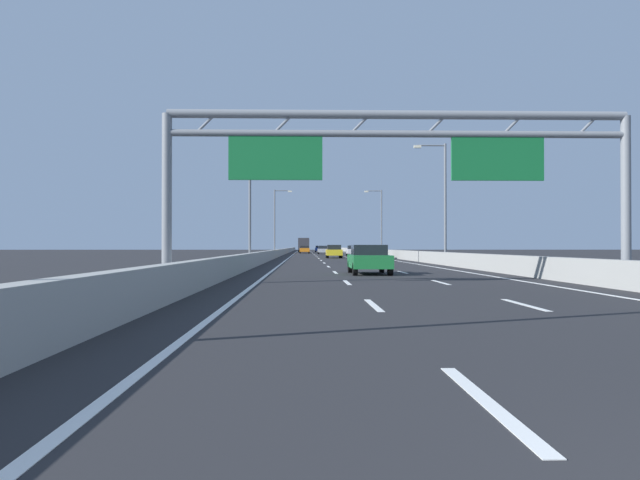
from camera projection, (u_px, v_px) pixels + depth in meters
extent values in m
plane|color=#262628|center=(325.00, 254.00, 102.02)|extent=(260.00, 260.00, 0.00)
cube|color=white|center=(487.00, 402.00, 5.51)|extent=(0.16, 3.00, 0.01)
cube|color=white|center=(374.00, 305.00, 14.51)|extent=(0.16, 3.00, 0.01)
cube|color=white|center=(347.00, 282.00, 23.51)|extent=(0.16, 3.00, 0.01)
cube|color=white|center=(335.00, 272.00, 32.50)|extent=(0.16, 3.00, 0.01)
cube|color=white|center=(328.00, 267.00, 41.50)|extent=(0.16, 3.00, 0.01)
cube|color=white|center=(324.00, 263.00, 50.50)|extent=(0.16, 3.00, 0.01)
cube|color=white|center=(321.00, 260.00, 59.49)|extent=(0.16, 3.00, 0.01)
cube|color=white|center=(319.00, 258.00, 68.49)|extent=(0.16, 3.00, 0.01)
cube|color=white|center=(317.00, 257.00, 77.49)|extent=(0.16, 3.00, 0.01)
cube|color=white|center=(316.00, 256.00, 86.48)|extent=(0.16, 3.00, 0.01)
cube|color=white|center=(315.00, 255.00, 95.48)|extent=(0.16, 3.00, 0.01)
cube|color=white|center=(314.00, 254.00, 104.48)|extent=(0.16, 3.00, 0.01)
cube|color=white|center=(313.00, 254.00, 113.47)|extent=(0.16, 3.00, 0.01)
cube|color=white|center=(312.00, 253.00, 122.47)|extent=(0.16, 3.00, 0.01)
cube|color=white|center=(312.00, 252.00, 131.47)|extent=(0.16, 3.00, 0.01)
cube|color=white|center=(311.00, 252.00, 140.46)|extent=(0.16, 3.00, 0.01)
cube|color=white|center=(311.00, 252.00, 149.46)|extent=(0.16, 3.00, 0.01)
cube|color=white|center=(311.00, 251.00, 158.46)|extent=(0.16, 3.00, 0.01)
cube|color=white|center=(524.00, 305.00, 14.60)|extent=(0.16, 3.00, 0.01)
cube|color=white|center=(440.00, 282.00, 23.60)|extent=(0.16, 3.00, 0.01)
cube|color=white|center=(403.00, 272.00, 32.60)|extent=(0.16, 3.00, 0.01)
cube|color=white|center=(382.00, 267.00, 41.59)|extent=(0.16, 3.00, 0.01)
cube|color=white|center=(368.00, 263.00, 50.59)|extent=(0.16, 3.00, 0.01)
cube|color=white|center=(358.00, 260.00, 59.59)|extent=(0.16, 3.00, 0.01)
cube|color=white|center=(351.00, 258.00, 68.58)|extent=(0.16, 3.00, 0.01)
cube|color=white|center=(346.00, 257.00, 77.58)|extent=(0.16, 3.00, 0.01)
cube|color=white|center=(341.00, 256.00, 86.58)|extent=(0.16, 3.00, 0.01)
cube|color=white|center=(338.00, 255.00, 95.57)|extent=(0.16, 3.00, 0.01)
cube|color=white|center=(335.00, 254.00, 104.57)|extent=(0.16, 3.00, 0.01)
cube|color=white|center=(333.00, 254.00, 113.57)|extent=(0.16, 3.00, 0.01)
cube|color=white|center=(330.00, 253.00, 122.56)|extent=(0.16, 3.00, 0.01)
cube|color=white|center=(329.00, 252.00, 131.56)|extent=(0.16, 3.00, 0.01)
cube|color=white|center=(327.00, 252.00, 140.56)|extent=(0.16, 3.00, 0.01)
cube|color=white|center=(326.00, 252.00, 149.55)|extent=(0.16, 3.00, 0.01)
cube|color=white|center=(325.00, 251.00, 158.55)|extent=(0.16, 3.00, 0.01)
cube|color=white|center=(292.00, 256.00, 89.89)|extent=(0.16, 176.00, 0.01)
cube|color=white|center=(363.00, 255.00, 90.16)|extent=(0.16, 176.00, 0.01)
cube|color=#9E9E99|center=(285.00, 251.00, 111.85)|extent=(0.45, 220.00, 0.95)
cube|color=#9E9E99|center=(361.00, 251.00, 112.20)|extent=(0.45, 220.00, 0.95)
cylinder|color=gray|center=(167.00, 199.00, 22.16)|extent=(0.36, 0.36, 6.20)
cylinder|color=gray|center=(626.00, 200.00, 22.59)|extent=(0.36, 0.36, 6.20)
cylinder|color=gray|center=(398.00, 115.00, 22.40)|extent=(16.81, 0.32, 0.32)
cylinder|color=gray|center=(398.00, 134.00, 22.40)|extent=(16.81, 0.26, 0.26)
cylinder|color=gray|center=(206.00, 123.00, 22.22)|extent=(0.74, 0.10, 0.74)
cylinder|color=gray|center=(283.00, 124.00, 22.29)|extent=(0.74, 0.10, 0.74)
cylinder|color=gray|center=(360.00, 124.00, 22.37)|extent=(0.74, 0.10, 0.74)
cylinder|color=gray|center=(437.00, 124.00, 22.44)|extent=(0.74, 0.10, 0.74)
cylinder|color=gray|center=(513.00, 125.00, 22.51)|extent=(0.74, 0.10, 0.74)
cylinder|color=gray|center=(588.00, 125.00, 22.58)|extent=(0.74, 0.10, 0.74)
cube|color=#146B33|center=(276.00, 158.00, 22.27)|extent=(3.40, 0.12, 1.60)
cube|color=#146B33|center=(498.00, 159.00, 22.48)|extent=(3.40, 0.12, 1.60)
cylinder|color=slate|center=(250.00, 203.00, 48.08)|extent=(0.20, 0.20, 9.50)
cylinder|color=slate|center=(264.00, 145.00, 48.15)|extent=(2.20, 0.12, 0.12)
cube|color=#F2EAC6|center=(278.00, 146.00, 48.18)|extent=(0.56, 0.28, 0.20)
cylinder|color=slate|center=(445.00, 204.00, 48.47)|extent=(0.20, 0.20, 9.50)
cylinder|color=slate|center=(431.00, 145.00, 48.49)|extent=(2.20, 0.12, 0.12)
cube|color=#F2EAC6|center=(417.00, 147.00, 48.46)|extent=(0.56, 0.28, 0.20)
cylinder|color=slate|center=(275.00, 223.00, 88.10)|extent=(0.20, 0.20, 9.50)
cylinder|color=slate|center=(282.00, 191.00, 88.17)|extent=(2.20, 0.12, 0.12)
cube|color=#F2EAC6|center=(290.00, 191.00, 88.20)|extent=(0.56, 0.28, 0.20)
cylinder|color=slate|center=(381.00, 223.00, 88.49)|extent=(0.20, 0.20, 9.50)
cylinder|color=slate|center=(374.00, 191.00, 88.51)|extent=(2.20, 0.12, 0.12)
cube|color=#F2EAC6|center=(366.00, 192.00, 88.48)|extent=(0.56, 0.28, 0.20)
cube|color=black|center=(370.00, 253.00, 66.98)|extent=(1.83, 4.54, 0.66)
cube|color=black|center=(370.00, 248.00, 66.82)|extent=(1.61, 1.96, 0.43)
cylinder|color=black|center=(361.00, 256.00, 68.67)|extent=(0.22, 0.64, 0.64)
cylinder|color=black|center=(375.00, 256.00, 68.72)|extent=(0.22, 0.64, 0.64)
cylinder|color=black|center=(364.00, 256.00, 65.23)|extent=(0.22, 0.64, 0.64)
cylinder|color=black|center=(379.00, 256.00, 65.28)|extent=(0.22, 0.64, 0.64)
cube|color=orange|center=(305.00, 250.00, 114.74)|extent=(1.84, 4.43, 0.69)
cube|color=black|center=(305.00, 247.00, 114.28)|extent=(1.62, 2.09, 0.42)
cylinder|color=black|center=(300.00, 252.00, 116.37)|extent=(0.22, 0.64, 0.64)
cylinder|color=black|center=(309.00, 252.00, 116.42)|extent=(0.22, 0.64, 0.64)
cylinder|color=black|center=(300.00, 252.00, 113.05)|extent=(0.22, 0.64, 0.64)
cylinder|color=black|center=(309.00, 252.00, 113.09)|extent=(0.22, 0.64, 0.64)
cube|color=yellow|center=(334.00, 252.00, 71.64)|extent=(1.78, 4.51, 0.67)
cube|color=black|center=(334.00, 247.00, 71.32)|extent=(1.57, 1.81, 0.55)
cylinder|color=black|center=(327.00, 255.00, 73.32)|extent=(0.22, 0.64, 0.64)
cylinder|color=black|center=(340.00, 255.00, 73.36)|extent=(0.22, 0.64, 0.64)
cylinder|color=black|center=(328.00, 255.00, 69.92)|extent=(0.22, 0.64, 0.64)
cylinder|color=black|center=(341.00, 255.00, 69.96)|extent=(0.22, 0.64, 0.64)
cube|color=#2347AD|center=(319.00, 249.00, 139.83)|extent=(1.75, 4.68, 0.70)
cube|color=black|center=(319.00, 247.00, 139.27)|extent=(1.54, 1.96, 0.45)
cylinder|color=black|center=(316.00, 251.00, 141.60)|extent=(0.22, 0.64, 0.64)
cylinder|color=black|center=(322.00, 251.00, 141.64)|extent=(0.22, 0.64, 0.64)
cylinder|color=black|center=(316.00, 251.00, 138.02)|extent=(0.22, 0.64, 0.64)
cylinder|color=black|center=(323.00, 251.00, 138.06)|extent=(0.22, 0.64, 0.64)
cube|color=#A8ADB2|center=(323.00, 250.00, 106.85)|extent=(1.76, 4.56, 0.60)
cube|color=black|center=(323.00, 247.00, 107.16)|extent=(1.55, 2.07, 0.53)
cylinder|color=black|center=(318.00, 252.00, 108.55)|extent=(0.22, 0.64, 0.64)
cylinder|color=black|center=(327.00, 252.00, 108.59)|extent=(0.22, 0.64, 0.64)
cylinder|color=black|center=(319.00, 252.00, 105.10)|extent=(0.22, 0.64, 0.64)
cylinder|color=black|center=(328.00, 252.00, 105.14)|extent=(0.22, 0.64, 0.64)
cube|color=#1E7A38|center=(369.00, 261.00, 30.70)|extent=(1.89, 4.31, 0.64)
cube|color=black|center=(369.00, 250.00, 30.74)|extent=(1.66, 1.80, 0.50)
cylinder|color=black|center=(350.00, 267.00, 32.28)|extent=(0.22, 0.64, 0.64)
cylinder|color=black|center=(382.00, 267.00, 32.32)|extent=(0.22, 0.64, 0.64)
cylinder|color=black|center=(355.00, 269.00, 29.07)|extent=(0.22, 0.64, 0.64)
cylinder|color=black|center=(390.00, 269.00, 29.11)|extent=(0.22, 0.64, 0.64)
cube|color=silver|center=(353.00, 251.00, 87.11)|extent=(1.82, 4.37, 0.66)
cube|color=black|center=(354.00, 247.00, 86.98)|extent=(1.60, 1.82, 0.49)
cylinder|color=black|center=(347.00, 253.00, 88.72)|extent=(0.22, 0.64, 0.64)
cylinder|color=black|center=(358.00, 253.00, 88.77)|extent=(0.22, 0.64, 0.64)
cylinder|color=black|center=(349.00, 254.00, 85.45)|extent=(0.22, 0.64, 0.64)
cylinder|color=black|center=(360.00, 254.00, 85.49)|extent=(0.22, 0.64, 0.64)
cube|color=#194799|center=(304.00, 246.00, 140.90)|extent=(2.43, 2.51, 1.82)
cube|color=#333338|center=(304.00, 244.00, 136.33)|extent=(2.43, 6.24, 2.69)
cylinder|color=black|center=(299.00, 250.00, 141.22)|extent=(0.28, 0.96, 0.96)
cylinder|color=black|center=(308.00, 250.00, 141.27)|extent=(0.28, 0.96, 0.96)
cylinder|color=black|center=(299.00, 250.00, 134.57)|extent=(0.28, 0.96, 0.96)
cylinder|color=black|center=(309.00, 250.00, 134.62)|extent=(0.28, 0.96, 0.96)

